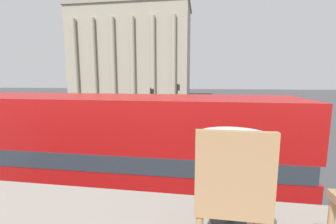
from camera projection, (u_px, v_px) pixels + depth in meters
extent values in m
cylinder|color=black|center=(237.00, 197.00, 7.70)|extent=(1.01, 0.22, 1.01)
cylinder|color=black|center=(19.00, 180.00, 8.95)|extent=(1.01, 0.22, 1.01)
cube|color=#B71414|center=(105.00, 181.00, 7.02)|extent=(11.22, 2.42, 1.68)
cube|color=#2D3842|center=(104.00, 148.00, 6.86)|extent=(11.00, 2.45, 0.45)
cube|color=#B71414|center=(102.00, 119.00, 6.73)|extent=(11.22, 2.42, 1.37)
cylinder|color=#2D2D30|center=(231.00, 218.00, 1.87)|extent=(0.36, 0.36, 0.02)
cylinder|color=#2D2D30|center=(233.00, 179.00, 1.82)|extent=(0.07, 0.07, 0.68)
cylinder|color=silver|center=(234.00, 136.00, 1.77)|extent=(0.60, 0.60, 0.03)
cylinder|color=#A87F56|center=(200.00, 215.00, 1.58)|extent=(0.04, 0.04, 0.44)
cylinder|color=#A87F56|center=(250.00, 219.00, 1.53)|extent=(0.04, 0.04, 0.44)
cube|color=#A87F56|center=(229.00, 196.00, 1.35)|extent=(0.40, 0.40, 0.05)
cube|color=#A87F56|center=(235.00, 171.00, 1.14)|extent=(0.40, 0.04, 0.42)
cube|color=#A39984|center=(131.00, 55.00, 51.03)|extent=(26.03, 10.56, 19.70)
cube|color=gray|center=(130.00, 8.00, 49.55)|extent=(26.63, 11.16, 0.50)
cylinder|color=#A39984|center=(76.00, 60.00, 47.18)|extent=(0.90, 0.90, 16.74)
cylinder|color=#A39984|center=(94.00, 60.00, 46.56)|extent=(0.90, 0.90, 16.74)
cylinder|color=#A39984|center=(113.00, 60.00, 45.95)|extent=(0.90, 0.90, 16.74)
cylinder|color=#A39984|center=(133.00, 60.00, 45.33)|extent=(0.90, 0.90, 16.74)
cylinder|color=#A39984|center=(153.00, 59.00, 44.72)|extent=(0.90, 0.90, 16.74)
cylinder|color=#A39984|center=(174.00, 59.00, 44.10)|extent=(0.90, 0.90, 16.74)
cylinder|color=black|center=(184.00, 132.00, 11.93)|extent=(0.12, 0.12, 3.44)
cube|color=black|center=(188.00, 108.00, 11.72)|extent=(0.20, 0.24, 0.70)
sphere|color=green|center=(190.00, 106.00, 11.68)|extent=(0.14, 0.14, 0.14)
cylinder|color=black|center=(151.00, 108.00, 21.02)|extent=(0.12, 0.12, 3.70)
cube|color=black|center=(152.00, 93.00, 20.79)|extent=(0.20, 0.24, 0.70)
sphere|color=red|center=(154.00, 91.00, 20.75)|extent=(0.14, 0.14, 0.14)
cylinder|color=black|center=(177.00, 101.00, 26.22)|extent=(0.12, 0.12, 3.96)
cube|color=black|center=(179.00, 88.00, 25.96)|extent=(0.20, 0.24, 0.70)
sphere|color=gold|center=(180.00, 86.00, 25.93)|extent=(0.14, 0.14, 0.14)
cylinder|color=black|center=(243.00, 127.00, 19.85)|extent=(0.60, 0.18, 0.60)
cylinder|color=black|center=(247.00, 131.00, 18.14)|extent=(0.60, 0.18, 0.60)
cylinder|color=black|center=(211.00, 126.00, 20.27)|extent=(0.60, 0.18, 0.60)
cylinder|color=black|center=(212.00, 130.00, 18.55)|extent=(0.60, 0.18, 0.60)
cube|color=#19234C|center=(229.00, 125.00, 19.16)|extent=(4.20, 1.75, 0.55)
cube|color=#2D3842|center=(226.00, 119.00, 19.12)|extent=(1.89, 1.61, 0.50)
cylinder|color=#282B33|center=(259.00, 106.00, 34.26)|extent=(0.14, 0.14, 0.87)
cylinder|color=#282B33|center=(260.00, 106.00, 34.23)|extent=(0.14, 0.14, 0.87)
cylinder|color=#606638|center=(260.00, 101.00, 34.13)|extent=(0.32, 0.32, 0.69)
sphere|color=tan|center=(260.00, 98.00, 34.06)|extent=(0.24, 0.24, 0.24)
cylinder|color=#282B33|center=(307.00, 144.00, 14.29)|extent=(0.14, 0.14, 0.85)
cylinder|color=#282B33|center=(310.00, 144.00, 14.26)|extent=(0.14, 0.14, 0.85)
cylinder|color=#284799|center=(310.00, 132.00, 14.17)|extent=(0.32, 0.32, 0.68)
sphere|color=tan|center=(311.00, 125.00, 14.10)|extent=(0.23, 0.23, 0.23)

